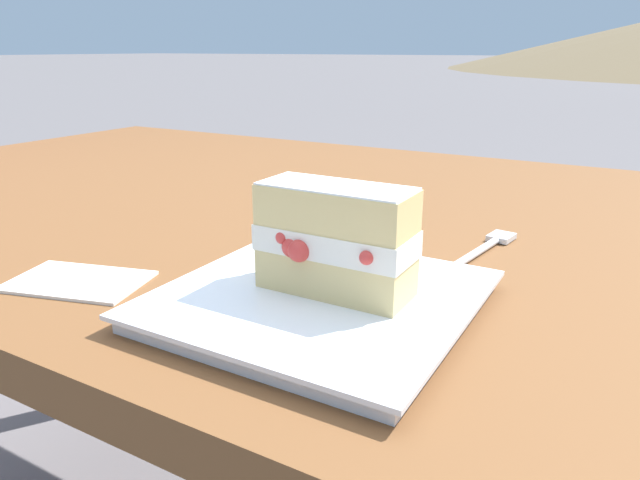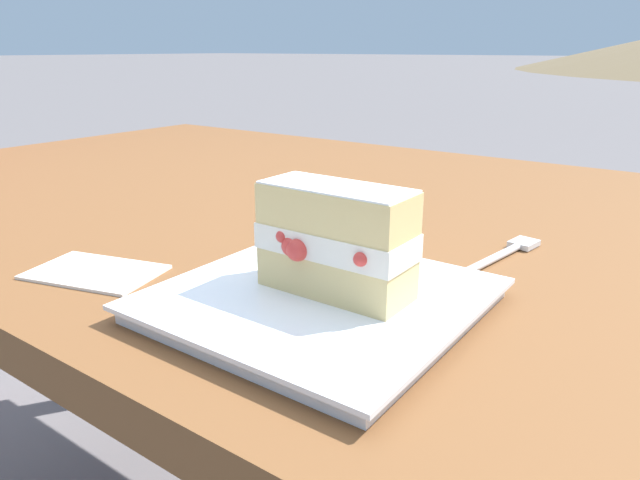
{
  "view_description": "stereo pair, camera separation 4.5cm",
  "coord_description": "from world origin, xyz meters",
  "px_view_note": "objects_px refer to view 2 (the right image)",
  "views": [
    {
      "loc": [
        0.43,
        -0.67,
        0.97
      ],
      "look_at": [
        0.21,
        -0.3,
        0.83
      ],
      "focal_mm": 32.53,
      "sensor_mm": 36.0,
      "label": 1
    },
    {
      "loc": [
        0.46,
        -0.65,
        0.97
      ],
      "look_at": [
        0.21,
        -0.3,
        0.83
      ],
      "focal_mm": 32.53,
      "sensor_mm": 36.0,
      "label": 2
    }
  ],
  "objects_px": {
    "dessert_plate": "(320,300)",
    "cake_slice": "(335,240)",
    "paper_napkin": "(95,272)",
    "dessert_fork": "(498,256)",
    "patio_table": "(322,261)"
  },
  "relations": [
    {
      "from": "paper_napkin",
      "to": "dessert_plate",
      "type": "bearing_deg",
      "value": 15.6
    },
    {
      "from": "patio_table",
      "to": "dessert_fork",
      "type": "relative_size",
      "value": 9.45
    },
    {
      "from": "cake_slice",
      "to": "paper_napkin",
      "type": "height_order",
      "value": "cake_slice"
    },
    {
      "from": "dessert_plate",
      "to": "cake_slice",
      "type": "relative_size",
      "value": 1.91
    },
    {
      "from": "dessert_fork",
      "to": "cake_slice",
      "type": "bearing_deg",
      "value": -109.57
    },
    {
      "from": "dessert_fork",
      "to": "paper_napkin",
      "type": "relative_size",
      "value": 1.25
    },
    {
      "from": "cake_slice",
      "to": "patio_table",
      "type": "bearing_deg",
      "value": 127.36
    },
    {
      "from": "dessert_plate",
      "to": "cake_slice",
      "type": "bearing_deg",
      "value": 36.72
    },
    {
      "from": "cake_slice",
      "to": "dessert_plate",
      "type": "bearing_deg",
      "value": -143.28
    },
    {
      "from": "patio_table",
      "to": "dessert_fork",
      "type": "height_order",
      "value": "dessert_fork"
    },
    {
      "from": "patio_table",
      "to": "paper_napkin",
      "type": "bearing_deg",
      "value": -91.34
    },
    {
      "from": "dessert_plate",
      "to": "paper_napkin",
      "type": "height_order",
      "value": "dessert_plate"
    },
    {
      "from": "cake_slice",
      "to": "dessert_fork",
      "type": "relative_size",
      "value": 0.73
    },
    {
      "from": "patio_table",
      "to": "paper_napkin",
      "type": "distance_m",
      "value": 0.37
    },
    {
      "from": "patio_table",
      "to": "dessert_fork",
      "type": "distance_m",
      "value": 0.32
    }
  ]
}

